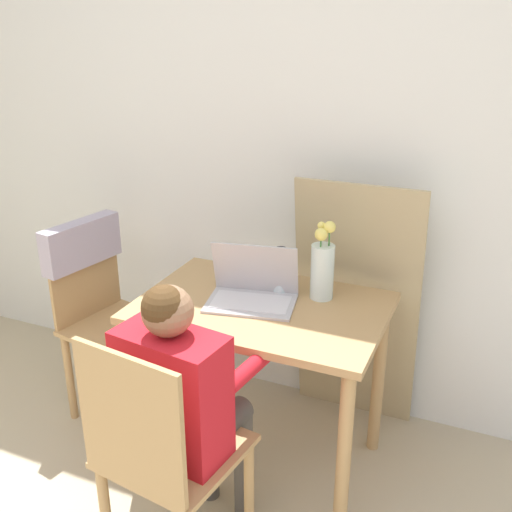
# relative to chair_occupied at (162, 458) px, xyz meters

# --- Properties ---
(wall_back) EXTENTS (6.40, 0.05, 2.50)m
(wall_back) POSITION_rel_chair_occupied_xyz_m (-0.07, 1.20, 0.78)
(wall_back) COLOR white
(wall_back) RESTS_ON ground_plane
(dining_table) EXTENTS (0.93, 0.63, 0.73)m
(dining_table) POSITION_rel_chair_occupied_xyz_m (0.07, 0.62, 0.14)
(dining_table) COLOR tan
(dining_table) RESTS_ON ground_plane
(chair_occupied) EXTENTS (0.45, 0.45, 0.90)m
(chair_occupied) POSITION_rel_chair_occupied_xyz_m (0.00, 0.00, 0.00)
(chair_occupied) COLOR tan
(chair_occupied) RESTS_ON ground_plane
(chair_spare) EXTENTS (0.50, 0.47, 0.91)m
(chair_spare) POSITION_rel_chair_occupied_xyz_m (-0.76, 0.70, 0.14)
(chair_spare) COLOR tan
(chair_spare) RESTS_ON ground_plane
(person_seated) EXTENTS (0.40, 0.46, 1.04)m
(person_seated) POSITION_rel_chair_occupied_xyz_m (0.02, 0.12, 0.17)
(person_seated) COLOR red
(person_seated) RESTS_ON ground_plane
(laptop) EXTENTS (0.37, 0.28, 0.22)m
(laptop) POSITION_rel_chair_occupied_xyz_m (0.03, 0.64, 0.31)
(laptop) COLOR #B2B2B7
(laptop) RESTS_ON dining_table
(flower_vase) EXTENTS (0.09, 0.09, 0.31)m
(flower_vase) POSITION_rel_chair_occupied_xyz_m (0.26, 0.77, 0.39)
(flower_vase) COLOR silver
(flower_vase) RESTS_ON dining_table
(water_bottle) EXTENTS (0.07, 0.07, 0.19)m
(water_bottle) POSITION_rel_chair_occupied_xyz_m (0.10, 0.75, 0.35)
(water_bottle) COLOR silver
(water_bottle) RESTS_ON dining_table
(cardboard_panel) EXTENTS (0.54, 0.18, 1.15)m
(cardboard_panel) POSITION_rel_chair_occupied_xyz_m (0.34, 1.06, 0.10)
(cardboard_panel) COLOR tan
(cardboard_panel) RESTS_ON ground_plane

